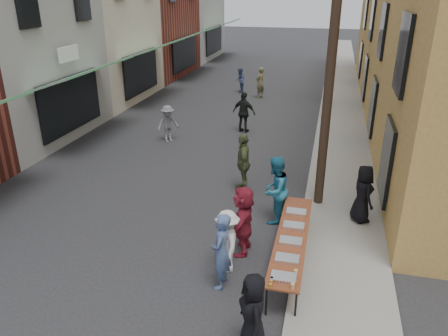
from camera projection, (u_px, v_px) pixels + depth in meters
The scene contains 27 objects.
ground at pixel (145, 238), 11.39m from camera, with size 120.00×120.00×0.00m, color #28282B.
sidewalk at pixel (341, 105), 23.67m from camera, with size 2.20×60.00×0.10m, color gray.
storefront_row at pixel (83, 21), 25.37m from camera, with size 8.00×37.00×9.00m.
utility_pole_near at pixel (332, 52), 11.37m from camera, with size 0.26×0.26×9.00m, color #2D2116.
utility_pole_mid at pixel (336, 18), 22.09m from camera, with size 0.26×0.26×9.00m, color #2D2116.
utility_pole_far at pixel (338, 7), 32.82m from camera, with size 0.26×0.26×9.00m, color #2D2116.
serving_table at pixel (292, 237), 10.10m from camera, with size 0.70×4.00×0.75m.
catering_tray_sausage at pixel (284, 278), 8.60m from camera, with size 0.50×0.33×0.08m, color maroon.
catering_tray_foil_b at pixel (287, 259), 9.18m from camera, with size 0.50×0.33×0.08m, color #B2B2B7.
catering_tray_buns at pixel (291, 241), 9.81m from camera, with size 0.50×0.33×0.08m, color tan.
catering_tray_foil_d at pixel (294, 226), 10.43m from camera, with size 0.50×0.33×0.08m, color #B2B2B7.
catering_tray_buns_end at pixel (296, 212), 11.06m from camera, with size 0.50×0.33×0.08m, color tan.
condiment_jar_a at pixel (270, 285), 8.38m from camera, with size 0.07×0.07×0.08m, color #A57F26.
condiment_jar_b at pixel (271, 282), 8.47m from camera, with size 0.07×0.07×0.08m, color #A57F26.
condiment_jar_c at pixel (272, 279), 8.56m from camera, with size 0.07×0.07×0.08m, color #A57F26.
cup_stack at pixel (292, 286), 8.32m from camera, with size 0.08×0.08×0.12m, color tan.
guest_front_a at pixel (253, 314), 7.65m from camera, with size 0.78×0.51×1.59m, color black.
guest_front_b at pixel (221, 251), 9.29m from camera, with size 0.64×0.42×1.76m, color #495F8D.
guest_front_c at pixel (275, 190), 11.86m from camera, with size 0.93×0.72×1.91m, color teal.
guest_front_d at pixel (227, 241), 9.86m from camera, with size 0.99×0.57×1.53m, color silver.
guest_front_e at pixel (243, 163), 13.69m from camera, with size 1.11×0.46×1.90m, color #4F5B34.
guest_queue_back at pixel (243, 220), 10.51m from camera, with size 1.63×0.52×1.76m, color maroon.
server at pixel (363, 194), 11.75m from camera, with size 0.79×0.52×1.62m, color black.
passerby_left at pixel (168, 124), 18.11m from camera, with size 0.99×0.57×1.54m, color slate.
passerby_mid at pixel (244, 112), 19.18m from camera, with size 1.06×0.44×1.81m, color black.
passerby_right at pixel (260, 83), 25.05m from camera, with size 0.64×0.42×1.76m, color brown.
passerby_far at pixel (240, 80), 26.35m from camera, with size 0.72×0.56×1.47m, color #455785.
Camera 1 is at (4.36, -8.99, 6.14)m, focal length 35.00 mm.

